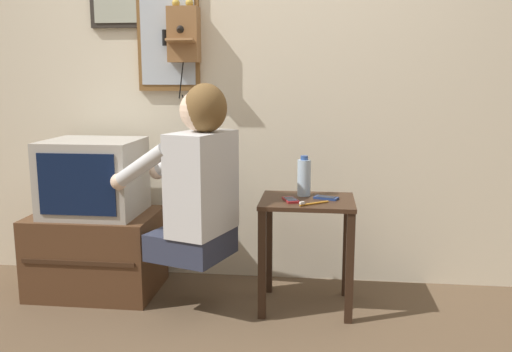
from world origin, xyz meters
name	(u,v)px	position (x,y,z in m)	size (l,w,h in m)	color
wall_back	(244,68)	(0.00, 1.10, 1.27)	(6.80, 0.05, 2.55)	beige
side_table	(307,226)	(0.40, 0.66, 0.45)	(0.49, 0.40, 0.59)	#382316
person	(197,178)	(-0.16, 0.53, 0.72)	(0.64, 0.55, 0.90)	#2D3347
tv_stand	(97,252)	(-0.81, 0.73, 0.23)	(0.70, 0.50, 0.46)	#51331E
television	(94,177)	(-0.80, 0.73, 0.67)	(0.51, 0.44, 0.42)	#ADA89E
wall_phone_antique	(183,34)	(-0.34, 1.01, 1.47)	(0.22, 0.19, 0.73)	olive
wall_mirror	(168,28)	(-0.44, 1.05, 1.50)	(0.37, 0.03, 0.72)	brown
cell_phone_held	(291,200)	(0.31, 0.61, 0.60)	(0.10, 0.14, 0.01)	maroon
cell_phone_spare	(326,198)	(0.50, 0.68, 0.60)	(0.14, 0.10, 0.01)	navy
water_bottle	(304,177)	(0.38, 0.75, 0.69)	(0.07, 0.07, 0.22)	#ADC6DB
toothbrush	(312,203)	(0.42, 0.54, 0.60)	(0.15, 0.11, 0.02)	orange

